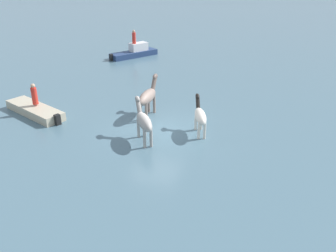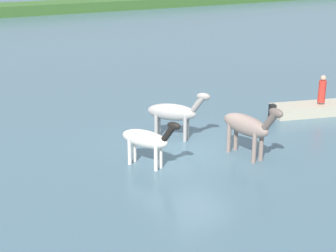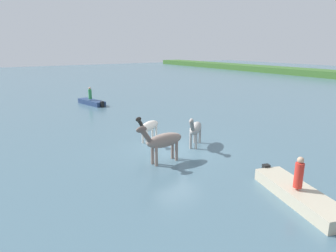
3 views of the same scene
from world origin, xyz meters
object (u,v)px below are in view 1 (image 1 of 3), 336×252
Objects in this scene: boat_motor_center at (135,53)px; person_boatman_standing at (134,37)px; horse_dun_straggler at (200,116)px; person_helmsman_aft at (34,95)px; horse_chestnut_trailing at (144,121)px; horse_lead at (148,96)px; boat_skiff_near at (35,112)px.

person_boatman_standing reaches higher than boat_motor_center.
horse_dun_straggler is at bearing -111.71° from boat_motor_center.
horse_dun_straggler reaches higher than boat_motor_center.
person_helmsman_aft is at bearing 69.70° from horse_dun_straggler.
horse_chestnut_trailing is 1.76× the size of person_helmsman_aft.
boat_motor_center is at bearing -11.80° from horse_chestnut_trailing.
boat_motor_center is 13.91m from person_helmsman_aft.
horse_lead reaches higher than boat_skiff_near.
horse_chestnut_trailing is 0.98× the size of horse_dun_straggler.
person_boatman_standing reaches higher than boat_skiff_near.
boat_skiff_near is at bearing -146.58° from boat_motor_center.
boat_skiff_near is 14.06m from person_boatman_standing.
boat_skiff_near is at bearing 94.00° from person_boatman_standing.
person_boatman_standing is (10.27, -12.70, 0.78)m from horse_dun_straggler.
person_boatman_standing is (-0.02, 0.04, 1.42)m from boat_motor_center.
horse_dun_straggler is 16.35m from person_boatman_standing.
horse_chestnut_trailing is at bearing -121.54° from boat_motor_center.
horse_dun_straggler is at bearing 128.98° from person_boatman_standing.
horse_dun_straggler is 0.48× the size of boat_skiff_near.
horse_lead is 2.24× the size of person_helmsman_aft.
boat_motor_center is 3.74× the size of person_helmsman_aft.
boat_motor_center is at bearing -85.91° from person_helmsman_aft.
horse_lead is 13.62m from boat_motor_center.
boat_motor_center is (10.30, -12.74, -0.64)m from horse_dun_straggler.
horse_lead is 6.34m from person_helmsman_aft.
horse_lead is 2.24× the size of person_boatman_standing.
person_helmsman_aft reaches higher than horse_dun_straggler.
person_helmsman_aft reaches higher than boat_skiff_near.
horse_dun_straggler is 1.80× the size of person_boatman_standing.
horse_dun_straggler is 9.42m from boat_skiff_near.
person_boatman_standing is 13.85m from person_helmsman_aft.
horse_dun_straggler is 1.80× the size of person_helmsman_aft.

